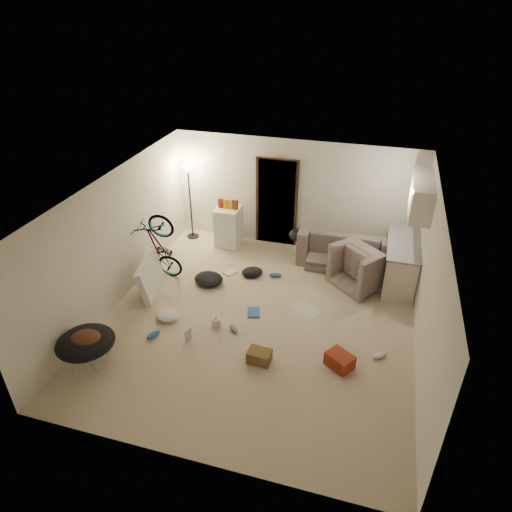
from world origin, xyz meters
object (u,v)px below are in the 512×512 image
(armchair, at_px, (367,269))
(bicycle, at_px, (161,261))
(kitchen_counter, at_px, (401,264))
(sofa, at_px, (344,251))
(saucer_chair, at_px, (87,347))
(drink_case_a, at_px, (259,356))
(drink_case_b, at_px, (340,360))
(tv_box, at_px, (150,276))
(mini_fridge, at_px, (228,227))
(juicer, at_px, (216,322))
(floor_lamp, at_px, (189,187))

(armchair, distance_m, bicycle, 4.20)
(kitchen_counter, xyz_separation_m, sofa, (-1.18, 0.45, -0.15))
(kitchen_counter, distance_m, bicycle, 4.88)
(bicycle, xyz_separation_m, saucer_chair, (0.00, -2.65, -0.03))
(bicycle, relative_size, drink_case_a, 4.21)
(armchair, height_order, drink_case_b, armchair)
(saucer_chair, distance_m, drink_case_a, 2.75)
(tv_box, bearing_deg, drink_case_a, -39.24)
(sofa, height_order, bicycle, bicycle)
(mini_fridge, bearing_deg, bicycle, -115.62)
(juicer, bearing_deg, drink_case_a, -33.45)
(bicycle, height_order, drink_case_b, bicycle)
(kitchen_counter, bearing_deg, bicycle, -165.88)
(bicycle, bearing_deg, kitchen_counter, -75.78)
(saucer_chair, bearing_deg, kitchen_counter, 39.10)
(kitchen_counter, bearing_deg, mini_fridge, 171.91)
(juicer, bearing_deg, sofa, 55.66)
(mini_fridge, bearing_deg, floor_lamp, 174.78)
(saucer_chair, bearing_deg, drink_case_a, 17.58)
(mini_fridge, relative_size, juicer, 3.81)
(drink_case_b, bearing_deg, mini_fridge, 166.07)
(kitchen_counter, distance_m, tv_box, 5.03)
(sofa, bearing_deg, saucer_chair, 49.49)
(bicycle, bearing_deg, armchair, -76.15)
(floor_lamp, relative_size, drink_case_a, 4.86)
(kitchen_counter, height_order, drink_case_a, kitchen_counter)
(floor_lamp, height_order, drink_case_b, floor_lamp)
(armchair, relative_size, tv_box, 0.93)
(armchair, distance_m, saucer_chair, 5.48)
(bicycle, height_order, tv_box, bicycle)
(bicycle, bearing_deg, tv_box, -179.90)
(sofa, distance_m, drink_case_a, 3.60)
(tv_box, height_order, drink_case_b, tv_box)
(sofa, height_order, juicer, sofa)
(mini_fridge, distance_m, drink_case_b, 4.50)
(floor_lamp, distance_m, drink_case_b, 5.38)
(armchair, distance_m, tv_box, 4.35)
(kitchen_counter, relative_size, drink_case_a, 4.03)
(sofa, xyz_separation_m, bicycle, (-3.55, -1.64, 0.12))
(floor_lamp, height_order, mini_fridge, floor_lamp)
(kitchen_counter, height_order, sofa, kitchen_counter)
(mini_fridge, height_order, drink_case_b, mini_fridge)
(floor_lamp, height_order, drink_case_a, floor_lamp)
(drink_case_a, bearing_deg, tv_box, 157.27)
(sofa, relative_size, mini_fridge, 2.13)
(kitchen_counter, distance_m, mini_fridge, 3.91)
(saucer_chair, distance_m, juicer, 2.21)
(armchair, height_order, juicer, armchair)
(floor_lamp, relative_size, kitchen_counter, 1.21)
(armchair, height_order, bicycle, bicycle)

